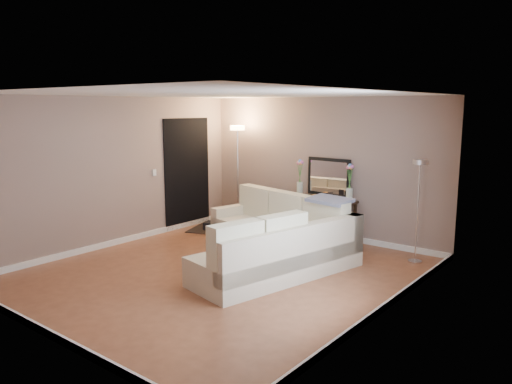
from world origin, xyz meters
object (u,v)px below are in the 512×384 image
Objects in this scene: sectional_sofa at (276,239)px; console_table at (319,216)px; floor_lamp_unlit at (419,191)px; floor_lamp_lit at (238,156)px.

console_table is at bearing 95.96° from sectional_sofa.
floor_lamp_unlit reaches higher than sectional_sofa.
floor_lamp_lit is (-2.02, 1.44, 1.09)m from sectional_sofa.
sectional_sofa is 2.71m from floor_lamp_lit.
console_table is 2.12m from floor_lamp_lit.
floor_lamp_unlit is at bearing -2.20° from floor_lamp_lit.
sectional_sofa is 1.55× the size of floor_lamp_lit.
console_table is 0.62× the size of floor_lamp_lit.
sectional_sofa is at bearing -143.69° from floor_lamp_unlit.
console_table is at bearing 171.56° from floor_lamp_unlit.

